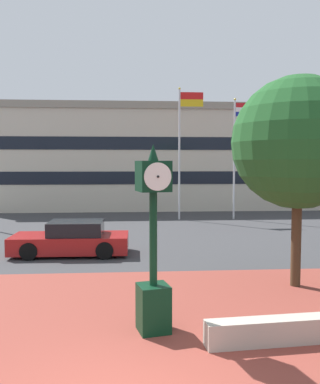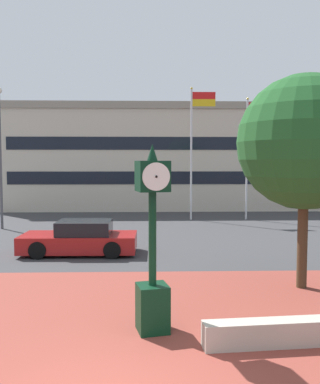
# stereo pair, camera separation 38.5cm
# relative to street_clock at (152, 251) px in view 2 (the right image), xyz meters

# --- Properties ---
(plaza_brick_paving) EXTENTS (44.00, 11.72, 0.01)m
(plaza_brick_paving) POSITION_rel_street_clock_xyz_m (-0.70, -1.11, -1.68)
(plaza_brick_paving) COLOR brown
(plaza_brick_paving) RESTS_ON ground
(planter_wall) EXTENTS (3.22, 0.68, 0.50)m
(planter_wall) POSITION_rel_street_clock_xyz_m (2.53, -0.75, -1.43)
(planter_wall) COLOR #ADA393
(planter_wall) RESTS_ON ground
(street_clock) EXTENTS (0.74, 0.79, 3.88)m
(street_clock) POSITION_rel_street_clock_xyz_m (0.00, 0.00, 0.00)
(street_clock) COLOR black
(street_clock) RESTS_ON ground
(plaza_tree) EXTENTS (3.99, 3.71, 5.92)m
(plaza_tree) POSITION_rel_street_clock_xyz_m (4.42, 3.07, 2.29)
(plaza_tree) COLOR #42301E
(plaza_tree) RESTS_ON ground
(car_street_mid) EXTENTS (4.39, 2.02, 1.28)m
(car_street_mid) POSITION_rel_street_clock_xyz_m (-2.68, 7.52, -1.11)
(car_street_mid) COLOR maroon
(car_street_mid) RESTS_ON ground
(flagpole_primary) EXTENTS (1.52, 0.14, 8.01)m
(flagpole_primary) POSITION_rel_street_clock_xyz_m (2.70, 17.00, 3.00)
(flagpole_primary) COLOR silver
(flagpole_primary) RESTS_ON ground
(flagpole_secondary) EXTENTS (1.33, 0.14, 7.41)m
(flagpole_secondary) POSITION_rel_street_clock_xyz_m (6.07, 17.00, 2.59)
(flagpole_secondary) COLOR silver
(flagpole_secondary) RESTS_ON ground
(civic_building) EXTENTS (28.63, 12.23, 7.76)m
(civic_building) POSITION_rel_street_clock_xyz_m (2.72, 27.03, 2.21)
(civic_building) COLOR beige
(civic_building) RESTS_ON ground
(street_lamp_post) EXTENTS (0.36, 0.36, 7.41)m
(street_lamp_post) POSITION_rel_street_clock_xyz_m (-7.81, 13.74, 2.79)
(street_lamp_post) COLOR #4C4C51
(street_lamp_post) RESTS_ON ground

